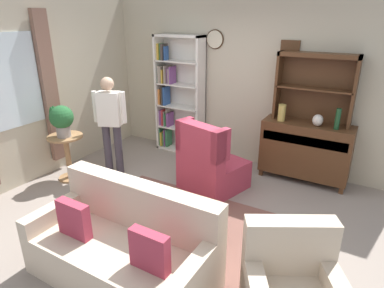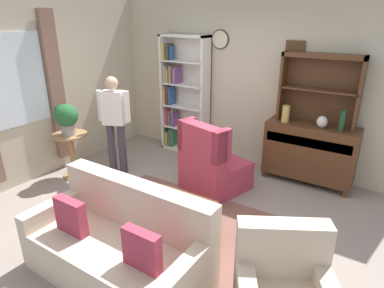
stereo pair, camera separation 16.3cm
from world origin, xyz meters
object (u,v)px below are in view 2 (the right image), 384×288
object	(u,v)px
vase_tall	(286,114)
book_stack	(172,195)
sideboard_hutch	(321,80)
potted_plant_large	(66,117)
person_reading	(114,119)
vase_round	(322,122)
couch_floral	(120,247)
plant_stand	(72,151)
sideboard	(309,151)
bottle_wine	(342,121)
bookshelf	(182,96)
coffee_table	(178,207)
wingback_chair	(212,166)

from	to	relation	value
vase_tall	book_stack	distance (m)	2.18
sideboard_hutch	vase_tall	world-z (taller)	sideboard_hutch
potted_plant_large	person_reading	bearing A→B (deg)	49.58
vase_round	couch_floral	size ratio (longest dim) A/B	0.09
vase_round	plant_stand	world-z (taller)	vase_round
sideboard	bottle_wine	size ratio (longest dim) A/B	4.37
vase_round	person_reading	xyz separation A→B (m)	(-2.82, -1.23, -0.10)
vase_round	potted_plant_large	distance (m)	3.72
bookshelf	potted_plant_large	xyz separation A→B (m)	(-0.77, -1.92, -0.04)
coffee_table	sideboard_hutch	bearing A→B (deg)	67.70
wingback_chair	bottle_wine	bearing A→B (deg)	31.90
sideboard_hutch	vase_tall	xyz separation A→B (m)	(-0.39, -0.19, -0.51)
sideboard_hutch	person_reading	bearing A→B (deg)	-152.30
potted_plant_large	plant_stand	bearing A→B (deg)	116.34
couch_floral	bottle_wine	bearing A→B (deg)	64.17
coffee_table	book_stack	distance (m)	0.15
wingback_chair	plant_stand	distance (m)	2.20
bottle_wine	couch_floral	distance (m)	3.30
vase_tall	bottle_wine	bearing A→B (deg)	-0.66
wingback_chair	coffee_table	world-z (taller)	wingback_chair
bottle_wine	person_reading	distance (m)	3.31
bottle_wine	book_stack	xyz separation A→B (m)	(-1.42, -1.99, -0.63)
plant_stand	person_reading	distance (m)	0.83
plant_stand	bookshelf	bearing A→B (deg)	67.40
plant_stand	person_reading	xyz separation A→B (m)	(0.47, 0.50, 0.47)
vase_tall	couch_floral	size ratio (longest dim) A/B	0.14
bottle_wine	coffee_table	bearing A→B (deg)	-122.68
vase_tall	sideboard	bearing A→B (deg)	11.63
plant_stand	coffee_table	size ratio (longest dim) A/B	0.89
couch_floral	plant_stand	bearing A→B (deg)	151.22
vase_tall	sideboard_hutch	bearing A→B (deg)	25.89
vase_round	couch_floral	world-z (taller)	vase_round
vase_round	couch_floral	distance (m)	3.20
person_reading	sideboard	bearing A→B (deg)	25.85
bottle_wine	wingback_chair	world-z (taller)	bottle_wine
vase_round	book_stack	xyz separation A→B (m)	(-1.16, -2.01, -0.56)
plant_stand	vase_tall	bearing A→B (deg)	31.89
potted_plant_large	sideboard_hutch	bearing A→B (deg)	31.75
person_reading	book_stack	size ratio (longest dim) A/B	8.22
wingback_chair	bookshelf	bearing A→B (deg)	138.94
bottle_wine	potted_plant_large	xyz separation A→B (m)	(-3.53, -1.74, -0.08)
couch_floral	person_reading	world-z (taller)	person_reading
person_reading	vase_round	bearing A→B (deg)	23.67
bottle_wine	couch_floral	bearing A→B (deg)	-115.83
vase_round	coffee_table	distance (m)	2.40
sideboard	book_stack	distance (m)	2.32
vase_tall	person_reading	distance (m)	2.60
vase_tall	wingback_chair	bearing A→B (deg)	-127.22
sideboard_hutch	coffee_table	size ratio (longest dim) A/B	1.38
sideboard_hutch	vase_tall	size ratio (longest dim) A/B	4.41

